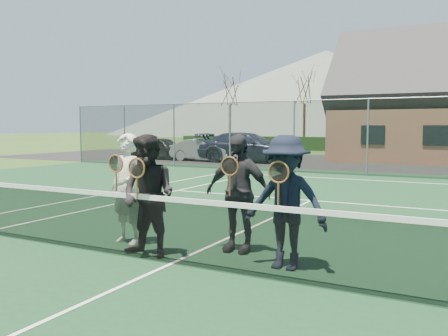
# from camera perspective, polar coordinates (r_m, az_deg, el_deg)

# --- Properties ---
(ground) EXTENTS (220.00, 220.00, 0.00)m
(ground) POSITION_cam_1_polar(r_m,az_deg,el_deg) (25.70, 19.58, 0.41)
(ground) COLOR #2B491A
(ground) RESTS_ON ground
(court_surface) EXTENTS (30.00, 30.00, 0.02)m
(court_surface) POSITION_cam_1_polar(r_m,az_deg,el_deg) (6.77, -6.33, -11.50)
(court_surface) COLOR #14381E
(court_surface) RESTS_ON ground
(tarmac_carpark) EXTENTS (40.00, 12.00, 0.01)m
(tarmac_carpark) POSITION_cam_1_polar(r_m,az_deg,el_deg) (26.56, 11.01, 0.75)
(tarmac_carpark) COLOR black
(tarmac_carpark) RESTS_ON ground
(hedge_row) EXTENTS (40.00, 1.20, 1.10)m
(hedge_row) POSITION_cam_1_polar(r_m,az_deg,el_deg) (37.57, 22.26, 2.52)
(hedge_row) COLOR black
(hedge_row) RESTS_ON ground
(hill_west) EXTENTS (110.00, 110.00, 18.00)m
(hill_west) POSITION_cam_1_polar(r_m,az_deg,el_deg) (104.61, 12.02, 8.77)
(hill_west) COLOR #526259
(hill_west) RESTS_ON ground
(car_a) EXTENTS (3.93, 1.64, 1.33)m
(car_a) POSITION_cam_1_polar(r_m,az_deg,el_deg) (28.22, -7.46, 2.39)
(car_a) COLOR black
(car_a) RESTS_ON ground
(car_b) EXTENTS (3.78, 1.40, 1.24)m
(car_b) POSITION_cam_1_polar(r_m,az_deg,el_deg) (26.45, -2.50, 2.16)
(car_b) COLOR gray
(car_b) RESTS_ON ground
(car_c) EXTENTS (5.75, 2.81, 1.61)m
(car_c) POSITION_cam_1_polar(r_m,az_deg,el_deg) (25.67, 2.93, 2.49)
(car_c) COLOR #1C1F38
(car_c) RESTS_ON ground
(court_markings) EXTENTS (11.03, 23.83, 0.01)m
(court_markings) POSITION_cam_1_polar(r_m,az_deg,el_deg) (6.77, -6.34, -11.38)
(court_markings) COLOR white
(court_markings) RESTS_ON court_surface
(tennis_net) EXTENTS (11.68, 0.08, 1.10)m
(tennis_net) POSITION_cam_1_polar(r_m,az_deg,el_deg) (6.64, -6.38, -7.11)
(tennis_net) COLOR slate
(tennis_net) RESTS_ON ground
(perimeter_fence) EXTENTS (30.07, 0.07, 3.02)m
(perimeter_fence) POSITION_cam_1_polar(r_m,az_deg,el_deg) (19.22, 16.89, 3.58)
(perimeter_fence) COLOR slate
(perimeter_fence) RESTS_ON ground
(tree_a) EXTENTS (3.20, 3.20, 7.77)m
(tree_a) POSITION_cam_1_polar(r_m,az_deg,el_deg) (43.28, 0.72, 10.12)
(tree_a) COLOR #392214
(tree_a) RESTS_ON ground
(tree_b) EXTENTS (3.20, 3.20, 7.77)m
(tree_b) POSITION_cam_1_polar(r_m,az_deg,el_deg) (40.58, 9.70, 10.39)
(tree_b) COLOR #3A2215
(tree_b) RESTS_ON ground
(player_a) EXTENTS (0.70, 0.54, 1.80)m
(player_a) POSITION_cam_1_polar(r_m,az_deg,el_deg) (7.88, -11.54, -2.44)
(player_a) COLOR white
(player_a) RESTS_ON court_surface
(player_b) EXTENTS (0.90, 0.71, 1.80)m
(player_b) POSITION_cam_1_polar(r_m,az_deg,el_deg) (7.01, -9.05, -3.33)
(player_b) COLOR black
(player_b) RESTS_ON court_surface
(player_c) EXTENTS (1.07, 0.52, 1.80)m
(player_c) POSITION_cam_1_polar(r_m,az_deg,el_deg) (7.23, 1.66, -3.01)
(player_c) COLOR #27282C
(player_c) RESTS_ON court_surface
(player_d) EXTENTS (1.16, 0.67, 1.80)m
(player_d) POSITION_cam_1_polar(r_m,az_deg,el_deg) (6.39, 7.42, -4.12)
(player_d) COLOR black
(player_d) RESTS_ON court_surface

